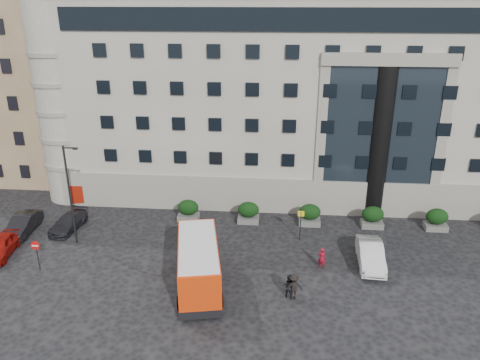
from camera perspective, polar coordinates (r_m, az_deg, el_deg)
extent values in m
plane|color=black|center=(33.68, -1.99, -11.00)|extent=(120.00, 120.00, 0.00)
cube|color=gray|center=(51.03, 7.71, 11.09)|extent=(44.00, 24.00, 18.00)
cylinder|color=black|center=(41.05, 16.59, 4.21)|extent=(1.80, 1.80, 13.00)
cube|color=#87674E|center=(56.08, -25.11, 11.27)|extent=(14.00, 14.00, 20.00)
cube|color=#7F624A|center=(73.22, -20.49, 14.70)|extent=(13.00, 13.00, 22.00)
cube|color=#555553|center=(40.86, -6.29, -4.50)|extent=(1.80, 1.20, 0.50)
ellipsoid|color=black|center=(40.47, -6.35, -3.33)|extent=(1.80, 1.26, 1.34)
cube|color=#555553|center=(40.22, 1.02, -4.81)|extent=(1.80, 1.20, 0.50)
ellipsoid|color=black|center=(39.82, 1.03, -3.63)|extent=(1.80, 1.26, 1.34)
cube|color=#555553|center=(40.25, 8.46, -5.04)|extent=(1.80, 1.20, 0.50)
ellipsoid|color=black|center=(39.85, 8.53, -3.86)|extent=(1.80, 1.26, 1.34)
cube|color=#555553|center=(40.95, 15.76, -5.19)|extent=(1.80, 1.20, 0.50)
ellipsoid|color=black|center=(40.55, 15.89, -4.03)|extent=(1.80, 1.26, 1.34)
cube|color=#555553|center=(42.27, 22.72, -5.25)|extent=(1.80, 1.20, 0.50)
ellipsoid|color=black|center=(41.89, 22.90, -4.12)|extent=(1.80, 1.26, 1.34)
cylinder|color=#262628|center=(37.59, -20.00, -1.87)|extent=(0.16, 0.16, 8.00)
cylinder|color=#262628|center=(36.13, -20.12, 3.71)|extent=(0.90, 0.12, 0.12)
cube|color=black|center=(35.95, -19.45, 3.63)|extent=(0.35, 0.18, 0.14)
cylinder|color=#262628|center=(37.25, 7.38, -5.56)|extent=(0.08, 0.08, 2.50)
cube|color=yellow|center=(36.79, 7.45, -4.10)|extent=(0.50, 0.06, 0.45)
cylinder|color=#262628|center=(36.09, -23.43, -8.54)|extent=(0.08, 0.08, 2.20)
cylinder|color=red|center=(35.63, -23.68, -7.33)|extent=(0.64, 0.05, 0.64)
cube|color=white|center=(35.59, -23.71, -7.36)|extent=(0.45, 0.04, 0.10)
cube|color=red|center=(31.28, -5.10, -9.94)|extent=(3.97, 7.82, 2.54)
cube|color=black|center=(32.01, -5.02, -12.04)|extent=(4.02, 7.87, 0.55)
cube|color=black|center=(31.14, -5.12, -9.54)|extent=(3.71, 6.22, 1.12)
cube|color=silver|center=(30.66, -5.18, -8.00)|extent=(3.77, 7.43, 0.18)
cylinder|color=black|center=(30.07, -7.40, -14.64)|extent=(0.45, 0.94, 0.90)
cylinder|color=black|center=(30.09, -2.37, -14.43)|extent=(0.45, 0.94, 0.90)
cylinder|color=black|center=(34.05, -7.32, -9.90)|extent=(0.45, 0.94, 0.90)
cylinder|color=black|center=(34.06, -2.96, -9.72)|extent=(0.45, 0.94, 0.90)
cube|color=maroon|center=(48.07, -17.89, 0.31)|extent=(2.89, 3.93, 2.48)
cube|color=maroon|center=(45.87, -18.46, -1.32)|extent=(2.44, 1.96, 1.69)
cube|color=black|center=(45.12, -18.69, -1.26)|extent=(1.88, 0.46, 0.79)
cylinder|color=black|center=(46.50, -19.65, -2.14)|extent=(0.40, 0.87, 0.83)
cylinder|color=black|center=(45.99, -17.01, -2.07)|extent=(0.40, 0.87, 0.83)
cylinder|color=black|center=(49.44, -18.80, -0.62)|extent=(0.40, 0.87, 0.83)
cylinder|color=black|center=(48.96, -16.32, -0.54)|extent=(0.40, 0.87, 0.83)
imported|color=#95100A|center=(39.42, -27.20, -7.19)|extent=(2.36, 4.60, 1.50)
imported|color=black|center=(42.16, -24.95, -4.95)|extent=(1.88, 4.60, 1.48)
imported|color=black|center=(41.38, -20.19, -4.89)|extent=(2.27, 4.44, 1.23)
imported|color=black|center=(46.94, -14.20, -0.85)|extent=(2.59, 5.40, 1.49)
imported|color=silver|center=(35.25, 15.63, -8.75)|extent=(1.89, 4.92, 1.60)
imported|color=maroon|center=(34.02, 9.95, -9.37)|extent=(0.69, 0.56, 1.64)
imported|color=black|center=(30.84, 5.98, -12.71)|extent=(0.98, 0.89, 1.64)
imported|color=black|center=(30.70, 6.57, -12.76)|extent=(1.26, 0.90, 1.76)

